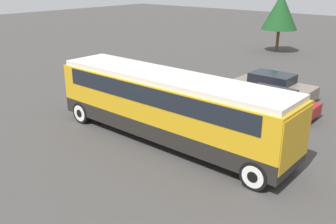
{
  "coord_description": "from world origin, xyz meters",
  "views": [
    {
      "loc": [
        9.73,
        -11.36,
        6.82
      ],
      "look_at": [
        0.0,
        0.0,
        1.34
      ],
      "focal_mm": 40.0,
      "sensor_mm": 36.0,
      "label": 1
    }
  ],
  "objects_px": {
    "parked_car_near": "(274,86)",
    "parked_car_mid": "(273,101)",
    "tour_bus": "(170,102)",
    "parked_car_far": "(153,82)"
  },
  "relations": [
    {
      "from": "tour_bus",
      "to": "parked_car_far",
      "type": "height_order",
      "value": "tour_bus"
    },
    {
      "from": "parked_car_near",
      "to": "parked_car_mid",
      "type": "distance_m",
      "value": 2.75
    },
    {
      "from": "tour_bus",
      "to": "parked_car_mid",
      "type": "bearing_deg",
      "value": 74.32
    },
    {
      "from": "parked_car_near",
      "to": "parked_car_far",
      "type": "height_order",
      "value": "parked_car_near"
    },
    {
      "from": "parked_car_near",
      "to": "parked_car_mid",
      "type": "relative_size",
      "value": 1.06
    },
    {
      "from": "tour_bus",
      "to": "parked_car_mid",
      "type": "relative_size",
      "value": 2.56
    },
    {
      "from": "parked_car_mid",
      "to": "parked_car_far",
      "type": "distance_m",
      "value": 7.38
    },
    {
      "from": "tour_bus",
      "to": "parked_car_far",
      "type": "relative_size",
      "value": 2.79
    },
    {
      "from": "tour_bus",
      "to": "parked_car_mid",
      "type": "height_order",
      "value": "tour_bus"
    },
    {
      "from": "parked_car_mid",
      "to": "parked_car_near",
      "type": "bearing_deg",
      "value": 115.15
    }
  ]
}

